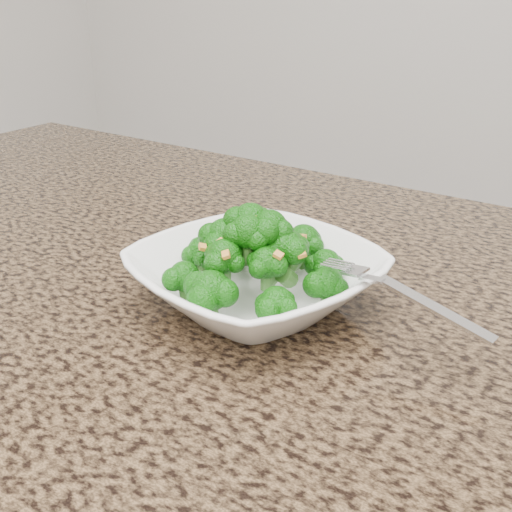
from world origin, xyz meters
The scene contains 5 objects.
granite_counter centered at (0.00, 0.30, 0.89)m, with size 1.64×1.04×0.03m, color brown.
bowl centered at (-0.03, 0.41, 0.93)m, with size 0.21×0.21×0.05m, color white.
broccoli_pile centered at (-0.03, 0.41, 0.98)m, with size 0.19×0.19×0.06m, color #13630B, non-canonical shape.
garlic_topping centered at (-0.03, 0.41, 1.02)m, with size 0.11×0.11×0.01m, color gold, non-canonical shape.
fork centered at (0.09, 0.41, 0.96)m, with size 0.16×0.03×0.01m, color silver, non-canonical shape.
Camera 1 is at (0.27, -0.02, 1.18)m, focal length 45.00 mm.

